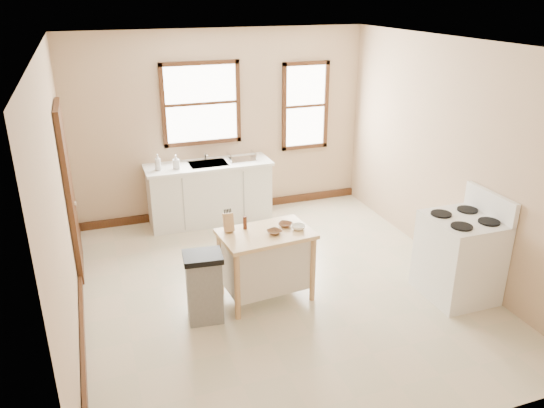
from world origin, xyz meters
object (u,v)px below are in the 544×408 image
(soap_bottle_a, at_px, (158,162))
(pepper_grinder, at_px, (245,223))
(kitchen_island, at_px, (266,265))
(gas_stove, at_px, (460,247))
(soap_bottle_b, at_px, (176,162))
(knife_block, at_px, (228,223))
(bowl_c, at_px, (299,227))
(bowl_b, at_px, (285,225))
(trash_bin, at_px, (204,287))
(bowl_a, at_px, (274,232))
(dish_rack, at_px, (241,157))

(soap_bottle_a, height_order, pepper_grinder, soap_bottle_a)
(soap_bottle_a, height_order, kitchen_island, soap_bottle_a)
(kitchen_island, relative_size, gas_stove, 0.82)
(soap_bottle_b, distance_m, kitchen_island, 2.40)
(knife_block, relative_size, pepper_grinder, 1.33)
(pepper_grinder, bearing_deg, bowl_c, -20.18)
(bowl_b, bearing_deg, trash_bin, -164.87)
(pepper_grinder, distance_m, gas_stove, 2.44)
(bowl_a, xyz_separation_m, gas_stove, (2.01, -0.61, -0.23))
(knife_block, relative_size, gas_stove, 0.16)
(soap_bottle_b, xyz_separation_m, dish_rack, (0.99, 0.08, -0.05))
(bowl_c, bearing_deg, soap_bottle_b, 112.55)
(bowl_c, xyz_separation_m, gas_stove, (1.72, -0.63, -0.23))
(gas_stove, bearing_deg, kitchen_island, 162.03)
(knife_block, xyz_separation_m, trash_bin, (-0.38, -0.36, -0.53))
(dish_rack, bearing_deg, knife_block, -106.10)
(bowl_a, relative_size, gas_stove, 0.13)
(bowl_b, bearing_deg, knife_block, 172.38)
(bowl_c, xyz_separation_m, trash_bin, (-1.13, -0.15, -0.46))
(bowl_b, bearing_deg, gas_stove, -22.52)
(bowl_a, bearing_deg, knife_block, 153.15)
(dish_rack, relative_size, kitchen_island, 0.40)
(bowl_a, distance_m, bowl_c, 0.29)
(trash_bin, bearing_deg, knife_block, 49.46)
(pepper_grinder, relative_size, bowl_b, 0.97)
(dish_rack, bearing_deg, bowl_b, -89.89)
(soap_bottle_b, relative_size, pepper_grinder, 1.38)
(trash_bin, xyz_separation_m, gas_stove, (2.84, -0.48, 0.23))
(soap_bottle_b, bearing_deg, soap_bottle_a, -172.70)
(kitchen_island, distance_m, bowl_b, 0.51)
(dish_rack, height_order, trash_bin, dish_rack)
(pepper_grinder, distance_m, bowl_c, 0.60)
(pepper_grinder, xyz_separation_m, bowl_b, (0.45, -0.08, -0.06))
(soap_bottle_b, bearing_deg, bowl_c, -55.94)
(bowl_c, bearing_deg, kitchen_island, 173.13)
(bowl_b, bearing_deg, soap_bottle_b, 111.26)
(soap_bottle_b, bearing_deg, bowl_b, -57.23)
(bowl_b, bearing_deg, dish_rack, 86.22)
(kitchen_island, bearing_deg, bowl_a, -45.50)
(soap_bottle_a, xyz_separation_m, kitchen_island, (0.84, -2.26, -0.63))
(pepper_grinder, bearing_deg, soap_bottle_b, 100.64)
(knife_block, xyz_separation_m, pepper_grinder, (0.19, -0.00, -0.03))
(dish_rack, bearing_deg, trash_bin, -110.91)
(bowl_b, bearing_deg, kitchen_island, -162.84)
(bowl_b, relative_size, bowl_c, 1.02)
(soap_bottle_b, distance_m, gas_stove, 3.98)
(bowl_b, distance_m, gas_stove, 1.99)
(dish_rack, relative_size, trash_bin, 0.52)
(bowl_a, bearing_deg, soap_bottle_a, 111.38)
(dish_rack, bearing_deg, bowl_c, -87.07)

